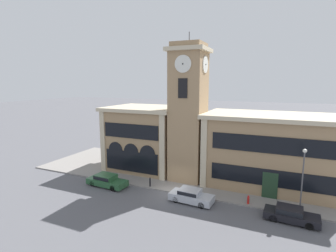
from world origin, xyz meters
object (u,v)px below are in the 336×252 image
at_px(parked_car_near, 107,180).
at_px(parked_car_far, 291,214).
at_px(bollard, 150,182).
at_px(street_lamp, 303,172).
at_px(fire_hydrant, 248,200).
at_px(parked_car_mid, 191,195).

distance_m(parked_car_near, parked_car_far, 19.55).
bearing_deg(bollard, street_lamp, -0.20).
distance_m(street_lamp, fire_hydrant, 5.77).
bearing_deg(parked_car_near, fire_hydrant, 9.30).
bearing_deg(bollard, parked_car_mid, -16.48).
height_order(parked_car_mid, bollard, parked_car_mid).
relative_size(parked_car_far, fire_hydrant, 5.27).
xyz_separation_m(parked_car_near, bollard, (4.87, 1.63, -0.05)).
bearing_deg(bollard, parked_car_near, -161.47).
height_order(parked_car_far, bollard, parked_car_far).
relative_size(parked_car_mid, fire_hydrant, 5.18).
relative_size(parked_car_far, street_lamp, 0.75).
height_order(parked_car_near, parked_car_far, parked_car_near).
bearing_deg(street_lamp, bollard, 179.80).
bearing_deg(street_lamp, parked_car_far, -116.72).
bearing_deg(parked_car_near, parked_car_mid, 3.22).
height_order(parked_car_mid, parked_car_far, parked_car_mid).
relative_size(parked_car_near, parked_car_far, 1.08).
distance_m(parked_car_mid, parked_car_far, 9.16).
relative_size(parked_car_near, street_lamp, 0.81).
distance_m(parked_car_far, bollard, 14.77).
xyz_separation_m(street_lamp, bollard, (-15.48, 0.05, -3.44)).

